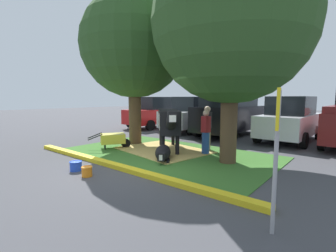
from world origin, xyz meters
name	(u,v)px	position (x,y,z in m)	size (l,w,h in m)	color
ground_plane	(134,168)	(0.00, 0.00, 0.00)	(80.00, 80.00, 0.00)	#424247
grass_island	(167,153)	(-0.42, 1.99, 0.01)	(7.24, 4.25, 0.02)	#386B28
curb_yellow	(116,166)	(-0.42, -0.29, 0.06)	(8.44, 0.24, 0.12)	yellow
hay_bedding	(163,150)	(-0.83, 2.23, 0.03)	(3.20, 2.40, 0.04)	tan
shade_tree_left	(134,45)	(-2.60, 2.50, 4.08)	(4.29, 4.29, 6.25)	#4C3823
shade_tree_right	(232,23)	(1.77, 2.21, 4.06)	(4.59, 4.59, 6.37)	#4C3823
cow_holstein	(169,121)	(-0.66, 2.36, 1.10)	(2.41, 2.55, 1.55)	black
calf_lying	(163,153)	(0.07, 1.19, 0.24)	(1.03, 1.25, 0.48)	black
person_handler	(206,131)	(0.69, 2.72, 0.82)	(0.34, 0.48, 1.54)	#23478C
person_visitor_near	(207,127)	(0.37, 3.38, 0.89)	(0.48, 0.34, 1.65)	#9E7F5B
wheelbarrow	(113,139)	(-2.55, 1.31, 0.39)	(1.18, 1.51, 0.63)	gold
parking_sign	(277,133)	(3.97, -0.95, 1.47)	(0.14, 0.44, 2.08)	#99999E
bucket_blue	(76,166)	(-1.05, -1.13, 0.13)	(0.33, 0.33, 0.26)	blue
bucket_orange	(87,171)	(-0.39, -1.21, 0.13)	(0.28, 0.28, 0.25)	orange
sedan_red	(156,113)	(-5.89, 7.46, 0.98)	(2.17, 4.47, 2.02)	red
sedan_blue	(193,114)	(-2.96, 7.50, 0.98)	(2.17, 4.47, 2.02)	silver
suv_black	(229,111)	(-0.57, 7.24, 1.27)	(2.27, 4.68, 2.52)	black
hatchback_white	(290,120)	(2.30, 7.44, 0.98)	(2.17, 4.47, 2.02)	silver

